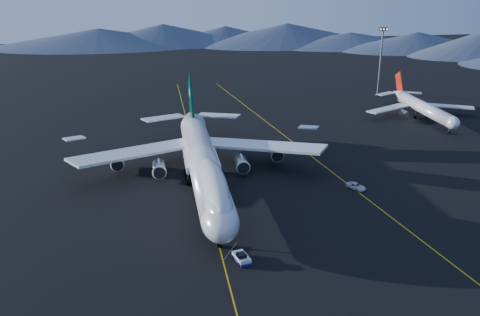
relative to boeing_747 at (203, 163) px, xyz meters
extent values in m
plane|color=black|center=(0.00, -0.03, -5.81)|extent=(500.00, 500.00, 0.00)
cube|color=#C5A30B|center=(0.00, -0.03, -5.80)|extent=(0.25, 220.00, 0.01)
cube|color=#C5A30B|center=(30.00, 9.97, -5.80)|extent=(28.08, 198.09, 0.01)
cone|color=#404C63|center=(-40.81, 231.40, 0.19)|extent=(100.00, 100.00, 12.00)
cone|color=#404C63|center=(36.76, 232.07, 0.19)|extent=(100.00, 100.00, 12.00)
cone|color=#404C63|center=(110.33, 207.46, 0.19)|extent=(100.00, 100.00, 12.00)
cylinder|color=silver|center=(0.00, -0.03, -0.21)|extent=(6.50, 56.00, 6.50)
ellipsoid|color=silver|center=(0.00, -28.03, -0.21)|extent=(6.50, 10.40, 6.50)
ellipsoid|color=silver|center=(0.00, -18.53, 2.29)|extent=(5.13, 25.16, 5.85)
cube|color=black|center=(0.00, -30.03, 0.99)|extent=(3.60, 1.61, 1.29)
cone|color=silver|center=(0.00, 32.97, 0.59)|extent=(6.50, 12.00, 6.50)
cube|color=#033329|center=(0.00, 0.97, -1.11)|extent=(6.24, 60.00, 1.10)
cube|color=silver|center=(0.00, 5.47, -1.31)|extent=(7.50, 13.00, 1.60)
cube|color=silver|center=(-14.50, 11.47, -0.61)|extent=(30.62, 23.28, 2.83)
cube|color=silver|center=(14.50, 11.47, -0.61)|extent=(30.62, 23.28, 2.83)
cylinder|color=slate|center=(-9.50, 7.47, -3.41)|extent=(2.90, 5.50, 2.90)
cylinder|color=slate|center=(-19.00, 13.97, -3.41)|extent=(2.90, 5.50, 2.90)
cylinder|color=slate|center=(9.50, 7.47, -3.41)|extent=(2.90, 5.50, 2.90)
cylinder|color=slate|center=(19.00, 13.97, -3.41)|extent=(2.90, 5.50, 2.90)
cube|color=#033329|center=(0.00, 31.97, 5.59)|extent=(0.55, 14.11, 15.94)
cube|color=silver|center=(-7.50, 34.47, 0.99)|extent=(12.39, 9.47, 0.98)
cube|color=silver|center=(7.50, 34.47, 0.99)|extent=(12.39, 9.47, 0.98)
cylinder|color=black|center=(0.00, -26.53, -5.26)|extent=(0.90, 1.10, 1.10)
cube|color=silver|center=(3.00, -31.94, -5.16)|extent=(2.77, 4.19, 0.96)
cube|color=navy|center=(3.00, -31.94, -5.51)|extent=(2.90, 4.38, 0.44)
cube|color=black|center=(3.00, -31.94, -4.46)|extent=(1.69, 1.69, 0.79)
cylinder|color=silver|center=(74.16, 43.65, -2.20)|extent=(3.81, 32.08, 3.81)
ellipsoid|color=silver|center=(74.16, 27.61, -2.20)|extent=(3.81, 5.33, 3.81)
cone|color=silver|center=(74.16, 62.70, -1.80)|extent=(3.81, 7.02, 3.81)
cube|color=silver|center=(64.13, 48.66, -3.01)|extent=(16.84, 11.37, 0.35)
cube|color=silver|center=(84.19, 48.66, -3.01)|extent=(16.84, 11.37, 0.35)
cylinder|color=slate|center=(68.65, 46.16, -4.21)|extent=(1.90, 3.51, 1.90)
cylinder|color=slate|center=(79.67, 46.16, -4.21)|extent=(1.90, 3.51, 1.90)
cube|color=red|center=(74.16, 63.20, 2.01)|extent=(0.35, 6.84, 8.08)
imported|color=silver|center=(32.62, -6.06, -5.16)|extent=(4.10, 5.19, 1.31)
cylinder|color=black|center=(73.41, 78.49, -5.62)|extent=(2.31, 2.31, 0.39)
cylinder|color=slate|center=(73.41, 78.49, 6.23)|extent=(0.67, 0.67, 24.09)
cube|color=black|center=(73.41, 78.49, 18.56)|extent=(3.08, 0.77, 1.16)
camera|label=1|loc=(-9.73, -107.83, 39.92)|focal=40.00mm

